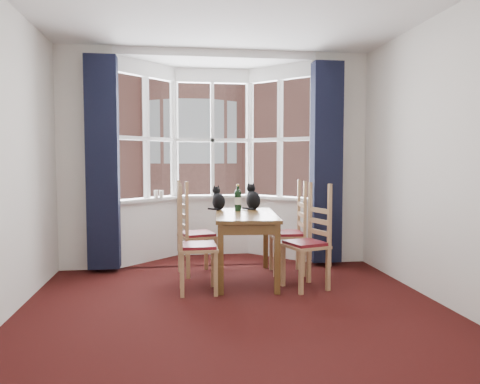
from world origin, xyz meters
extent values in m
plane|color=black|center=(0.00, 0.00, 0.00)|extent=(4.50, 4.50, 0.00)
plane|color=silver|center=(2.00, 0.00, 1.40)|extent=(0.00, 4.50, 4.50)
plane|color=silver|center=(0.00, -2.25, 1.40)|extent=(4.00, 0.00, 4.00)
cube|color=silver|center=(-1.65, 2.25, 1.40)|extent=(0.70, 0.12, 2.80)
cube|color=silver|center=(1.65, 2.25, 1.40)|extent=(0.70, 0.12, 2.80)
cube|color=black|center=(-1.42, 2.07, 1.35)|extent=(0.38, 0.22, 2.60)
cube|color=black|center=(1.42, 2.07, 1.35)|extent=(0.38, 0.22, 2.60)
cube|color=brown|center=(0.26, 1.44, 0.75)|extent=(0.79, 1.33, 0.04)
cube|color=brown|center=(-0.08, 0.88, 0.37)|extent=(0.07, 0.07, 0.73)
cube|color=brown|center=(0.02, 2.06, 0.37)|extent=(0.07, 0.07, 0.73)
cube|color=brown|center=(0.50, 0.83, 0.37)|extent=(0.07, 0.07, 0.73)
cube|color=brown|center=(0.60, 2.00, 0.37)|extent=(0.07, 0.07, 0.73)
cube|color=#AC8254|center=(-0.31, 1.01, 0.48)|extent=(0.40, 0.42, 0.06)
cube|color=#5A0F16|center=(-0.31, 1.01, 0.49)|extent=(0.36, 0.38, 0.03)
cube|color=#AC8254|center=(-0.28, 1.80, 0.48)|extent=(0.49, 0.51, 0.06)
cube|color=#5A0F16|center=(-0.28, 1.80, 0.49)|extent=(0.44, 0.46, 0.03)
cube|color=#AC8254|center=(0.84, 1.00, 0.48)|extent=(0.51, 0.52, 0.06)
cube|color=#5A0F16|center=(0.84, 1.00, 0.49)|extent=(0.46, 0.47, 0.03)
cube|color=#AC8254|center=(0.81, 1.69, 0.48)|extent=(0.43, 0.44, 0.06)
cube|color=#5A0F16|center=(0.81, 1.69, 0.49)|extent=(0.38, 0.40, 0.03)
ellipsoid|color=black|center=(-0.01, 1.90, 0.87)|extent=(0.22, 0.25, 0.21)
sphere|color=black|center=(-0.03, 1.97, 1.01)|extent=(0.12, 0.12, 0.10)
cone|color=black|center=(-0.06, 1.96, 1.05)|extent=(0.04, 0.04, 0.04)
cone|color=black|center=(-0.01, 1.98, 1.05)|extent=(0.04, 0.04, 0.04)
ellipsoid|color=black|center=(0.42, 1.89, 0.88)|extent=(0.22, 0.26, 0.23)
sphere|color=black|center=(0.41, 1.97, 1.03)|extent=(0.13, 0.13, 0.11)
cone|color=black|center=(0.38, 1.96, 1.08)|extent=(0.05, 0.05, 0.05)
cone|color=black|center=(0.44, 1.97, 1.08)|extent=(0.05, 0.05, 0.05)
cylinder|color=black|center=(0.21, 1.75, 0.89)|extent=(0.08, 0.08, 0.23)
sphere|color=black|center=(0.21, 1.75, 1.00)|extent=(0.07, 0.07, 0.07)
cylinder|color=black|center=(0.21, 1.75, 1.04)|extent=(0.03, 0.03, 0.10)
cylinder|color=gold|center=(0.21, 1.75, 1.08)|extent=(0.03, 0.03, 0.02)
cylinder|color=silver|center=(0.21, 1.75, 0.89)|extent=(0.08, 0.08, 0.09)
cylinder|color=white|center=(-0.80, 2.60, 0.92)|extent=(0.06, 0.06, 0.11)
cylinder|color=white|center=(-0.73, 2.63, 0.92)|extent=(0.06, 0.06, 0.10)
plane|color=#333335|center=(0.00, 32.25, -6.00)|extent=(80.00, 80.00, 0.00)
cube|color=#995C4E|center=(0.00, 14.25, 1.00)|extent=(18.00, 6.00, 14.00)
cylinder|color=#995C4E|center=(0.00, 11.25, 1.00)|extent=(3.20, 3.20, 14.00)
camera|label=1|loc=(-0.53, -3.84, 1.40)|focal=35.00mm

